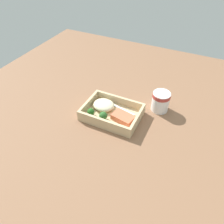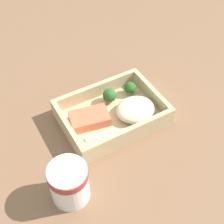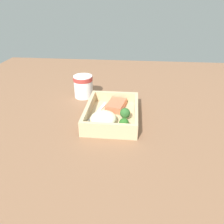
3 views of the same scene
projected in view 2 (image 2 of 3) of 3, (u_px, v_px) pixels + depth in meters
ground_plane at (112, 121)px, 81.84cm from camera, size 160.00×160.00×2.00cm
takeout_tray at (112, 117)px, 80.66cm from camera, size 25.59×18.36×1.20cm
tray_rim at (112, 111)px, 78.71cm from camera, size 25.59×18.36×4.08cm
salmon_fillet at (89, 119)px, 77.85cm from camera, size 10.66×7.79×2.62cm
mashed_potatoes at (135, 109)px, 79.29cm from camera, size 10.21×8.86×3.63cm
broccoli_floret_1 at (130, 88)px, 84.19cm from camera, size 3.21×3.21×3.85cm
broccoli_floret_2 at (110, 96)px, 81.98cm from camera, size 3.64×3.64×4.23cm
fork at (121, 131)px, 76.51cm from camera, size 15.78×5.08×0.44cm
paper_cup at (69, 182)px, 62.69cm from camera, size 8.25×8.25×9.55cm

